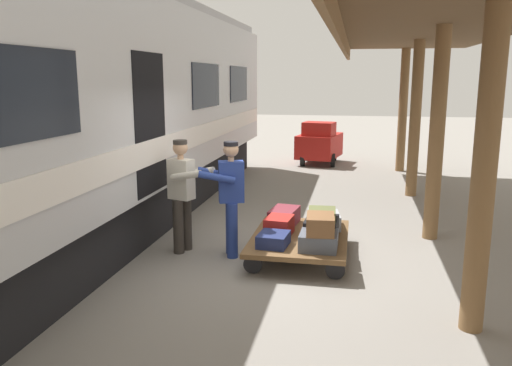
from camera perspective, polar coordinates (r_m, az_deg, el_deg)
ground_plane at (r=7.52m, az=1.83°, el=-8.66°), size 60.00×60.00×0.00m
platform_canopy at (r=7.11m, az=21.55°, el=16.18°), size 3.20×16.86×3.56m
train_car at (r=8.25m, az=-21.33°, el=7.03°), size 3.02×16.22×4.00m
luggage_cart at (r=7.65m, az=4.87°, el=-6.13°), size 1.38×1.94×0.33m
suitcase_red_plastic at (r=7.64m, az=2.57°, el=-4.74°), size 0.41×0.50×0.26m
suitcase_gray_aluminum at (r=8.10m, az=7.49°, el=-4.06°), size 0.55×0.64×0.22m
suitcase_navy_fabric at (r=7.14m, az=1.93°, el=-6.26°), size 0.43×0.50×0.18m
suitcase_burgundy_valise at (r=8.15m, az=3.12°, el=-3.72°), size 0.46×0.65×0.26m
suitcase_black_hardshell at (r=7.57m, az=7.24°, el=-4.92°), size 0.49×0.65×0.28m
suitcase_slate_roller at (r=7.07m, az=6.94°, el=-6.33°), size 0.51×0.54×0.22m
suitcase_brown_leather at (r=6.99m, az=7.12°, el=-4.53°), size 0.40×0.54×0.25m
suitcase_olive_duffel at (r=7.50m, az=7.29°, el=-3.42°), size 0.41×0.47×0.14m
porter_in_overalls at (r=7.53m, az=-2.89°, el=-1.30°), size 0.73×0.57×1.70m
porter_by_door at (r=7.77m, az=-8.11°, el=-0.99°), size 0.73×0.57×1.70m
baggage_tug at (r=15.98m, az=7.00°, el=4.36°), size 1.39×1.87×1.30m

